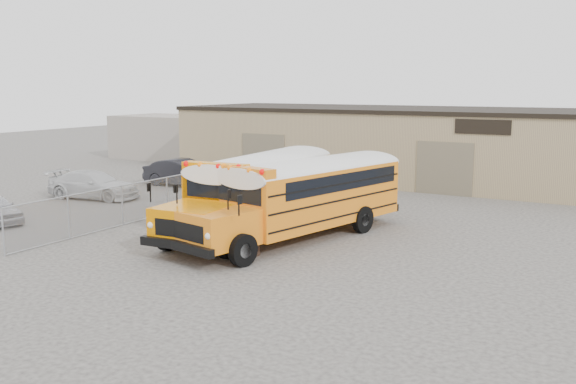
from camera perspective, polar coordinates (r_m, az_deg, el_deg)
The scene contains 9 objects.
ground at distance 25.58m, azimuth -4.68°, elevation -4.42°, with size 120.00×120.00×0.00m, color #3C3837.
warehouse at distance 43.00m, azimuth 10.51°, elevation 4.30°, with size 30.20×10.20×4.67m.
chainlink_fence at distance 31.32m, azimuth -10.69°, elevation -0.30°, with size 0.07×18.07×1.81m.
distant_building_left at distance 55.89m, azimuth -10.66°, elevation 4.86°, with size 8.00×6.00×3.60m, color gray.
school_bus_left at distance 33.42m, azimuth 2.80°, elevation 2.18°, with size 3.57×11.35×3.28m.
school_bus_right at distance 31.19m, azimuth 9.56°, elevation 1.51°, with size 5.10×11.43×3.25m.
tarp_bundle at distance 23.24m, azimuth -4.10°, elevation -3.95°, with size 1.07×1.07×1.45m.
car_white at distance 36.60m, azimuth -16.91°, elevation 0.61°, with size 2.11×5.19×1.51m, color silver.
car_dark at distance 39.88m, azimuth -9.32°, elevation 1.70°, with size 1.74×5.00×1.65m, color black.
Camera 1 is at (14.07, -20.47, 6.13)m, focal length 40.00 mm.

